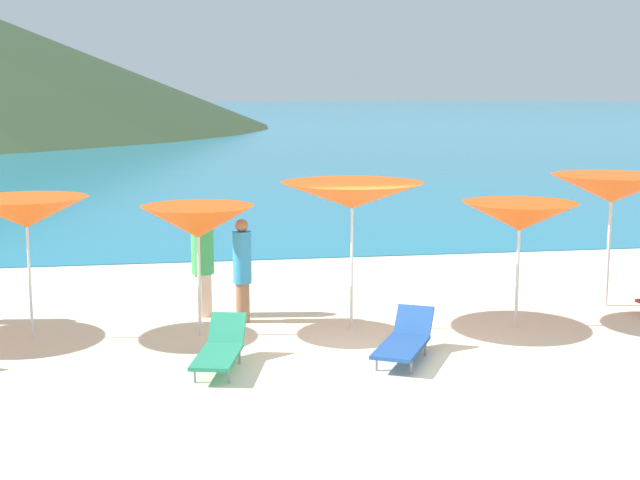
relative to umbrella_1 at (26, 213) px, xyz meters
The scene contains 11 objects.
ground_plane 9.43m from the umbrella_1, 57.72° to the left, with size 50.00×100.00×0.30m, color beige.
ocean_water 225.95m from the umbrella_1, 88.75° to the left, with size 650.00×440.00×0.02m, color teal.
umbrella_1 is the anchor object (origin of this frame).
umbrella_2 2.55m from the umbrella_1, ahead, with size 1.72×1.72×2.03m.
umbrella_3 4.93m from the umbrella_1, ahead, with size 2.39×2.39×2.35m.
umbrella_4 7.59m from the umbrella_1, ahead, with size 1.89×1.89×2.02m.
umbrella_5 9.70m from the umbrella_1, ahead, with size 2.25×2.25×2.32m.
lounge_chair_0 3.77m from the umbrella_1, 36.00° to the right, with size 0.89×1.66×0.61m.
lounge_chair_1 5.93m from the umbrella_1, 20.64° to the right, with size 1.25×1.67×0.62m.
beachgoer_1 3.45m from the umbrella_1, ahead, with size 0.30×0.30×1.71m.
beachgoer_2 2.98m from the umbrella_1, 20.87° to the left, with size 0.37×0.37×1.91m.
Camera 1 is at (-2.79, -11.45, 3.69)m, focal length 49.75 mm.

